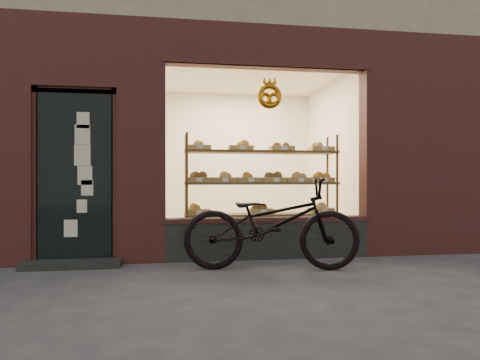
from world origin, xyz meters
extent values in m
plane|color=#34333B|center=(0.00, 0.00, 0.00)|extent=(90.00, 90.00, 0.00)
cube|color=#292C2A|center=(0.45, 2.12, 0.28)|extent=(2.70, 0.25, 0.55)
cube|color=black|center=(-2.00, 2.06, 1.10)|extent=(0.90, 0.04, 2.15)
cube|color=#292C2A|center=(-2.00, 1.90, 0.04)|extent=(1.15, 0.35, 0.08)
torus|color=orange|center=(0.45, 2.02, 2.15)|extent=(0.33, 0.07, 0.33)
cube|color=brown|center=(0.45, 2.55, 0.05)|extent=(2.20, 0.45, 0.04)
cube|color=brown|center=(0.45, 2.55, 0.55)|extent=(2.20, 0.45, 0.03)
cube|color=brown|center=(0.45, 2.55, 1.00)|extent=(2.20, 0.45, 0.04)
cube|color=brown|center=(0.45, 2.55, 1.45)|extent=(2.20, 0.45, 0.04)
cylinder|color=brown|center=(-0.62, 2.35, 0.85)|extent=(0.04, 0.04, 1.70)
cylinder|color=brown|center=(1.52, 2.35, 0.85)|extent=(0.04, 0.04, 1.70)
cylinder|color=brown|center=(-0.62, 2.75, 0.85)|extent=(0.04, 0.04, 1.70)
cylinder|color=brown|center=(1.52, 2.75, 0.85)|extent=(0.04, 0.04, 1.70)
cube|color=olive|center=(-0.45, 2.55, 0.60)|extent=(0.34, 0.24, 0.07)
sphere|color=#B7841F|center=(-0.45, 2.55, 0.69)|extent=(0.11, 0.11, 0.11)
cube|color=white|center=(-0.45, 2.36, 0.60)|extent=(0.07, 0.01, 0.05)
cube|color=olive|center=(0.45, 2.55, 0.60)|extent=(0.34, 0.24, 0.07)
sphere|color=brown|center=(0.45, 2.55, 0.69)|extent=(0.11, 0.11, 0.11)
cube|color=white|center=(0.45, 2.36, 0.60)|extent=(0.07, 0.01, 0.05)
cube|color=olive|center=(1.35, 2.55, 0.60)|extent=(0.34, 0.24, 0.07)
sphere|color=tan|center=(1.35, 2.55, 0.69)|extent=(0.11, 0.11, 0.11)
cube|color=white|center=(1.35, 2.36, 0.60)|extent=(0.08, 0.01, 0.05)
cube|color=olive|center=(-0.45, 2.55, 1.05)|extent=(0.34, 0.24, 0.07)
sphere|color=brown|center=(-0.45, 2.55, 1.14)|extent=(0.11, 0.11, 0.11)
cube|color=white|center=(-0.45, 2.36, 1.05)|extent=(0.07, 0.01, 0.06)
cube|color=olive|center=(-0.09, 2.55, 1.05)|extent=(0.34, 0.24, 0.07)
sphere|color=tan|center=(-0.09, 2.55, 1.14)|extent=(0.11, 0.11, 0.11)
cube|color=white|center=(-0.09, 2.36, 1.05)|extent=(0.08, 0.01, 0.06)
cube|color=olive|center=(0.27, 2.55, 1.05)|extent=(0.34, 0.24, 0.07)
sphere|color=#B7841F|center=(0.27, 2.55, 1.14)|extent=(0.11, 0.11, 0.11)
cube|color=white|center=(0.27, 2.36, 1.05)|extent=(0.07, 0.01, 0.06)
cube|color=olive|center=(0.63, 2.55, 1.05)|extent=(0.34, 0.24, 0.07)
sphere|color=brown|center=(0.63, 2.55, 1.14)|extent=(0.11, 0.11, 0.11)
cube|color=white|center=(0.63, 2.36, 1.05)|extent=(0.07, 0.01, 0.06)
cube|color=olive|center=(0.99, 2.55, 1.05)|extent=(0.34, 0.24, 0.07)
sphere|color=tan|center=(0.99, 2.55, 1.14)|extent=(0.11, 0.11, 0.11)
cube|color=white|center=(0.99, 2.36, 1.05)|extent=(0.08, 0.01, 0.06)
cube|color=olive|center=(1.35, 2.55, 1.05)|extent=(0.34, 0.24, 0.07)
sphere|color=#B7841F|center=(1.35, 2.55, 1.14)|extent=(0.11, 0.11, 0.11)
cube|color=white|center=(1.35, 2.36, 1.05)|extent=(0.08, 0.01, 0.06)
cube|color=olive|center=(-0.45, 2.55, 1.50)|extent=(0.34, 0.24, 0.07)
sphere|color=tan|center=(-0.45, 2.55, 1.59)|extent=(0.11, 0.11, 0.11)
cube|color=white|center=(-0.45, 2.36, 1.50)|extent=(0.07, 0.01, 0.06)
cube|color=olive|center=(0.15, 2.55, 1.50)|extent=(0.34, 0.24, 0.07)
sphere|color=#B7841F|center=(0.15, 2.55, 1.59)|extent=(0.11, 0.11, 0.11)
cube|color=white|center=(0.15, 2.36, 1.50)|extent=(0.08, 0.01, 0.06)
cube|color=olive|center=(0.75, 2.55, 1.50)|extent=(0.34, 0.24, 0.07)
sphere|color=brown|center=(0.75, 2.55, 1.59)|extent=(0.11, 0.11, 0.11)
cube|color=white|center=(0.75, 2.36, 1.50)|extent=(0.07, 0.01, 0.06)
cube|color=olive|center=(1.35, 2.55, 1.50)|extent=(0.34, 0.24, 0.07)
sphere|color=tan|center=(1.35, 2.55, 1.59)|extent=(0.11, 0.11, 0.11)
cube|color=white|center=(1.35, 2.36, 1.50)|extent=(0.08, 0.01, 0.06)
imported|color=black|center=(0.33, 1.41, 0.54)|extent=(2.15, 1.07, 1.08)
camera|label=1|loc=(-0.81, -3.47, 1.06)|focal=32.00mm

